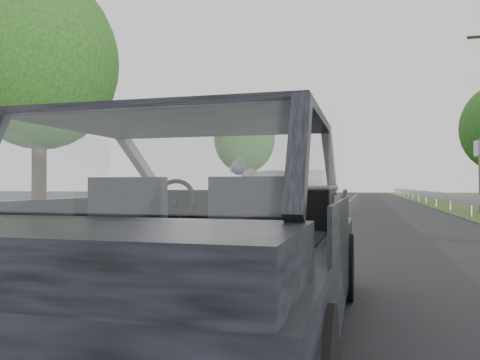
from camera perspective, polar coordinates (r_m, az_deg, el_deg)
The scene contains 11 objects.
ground at distance 3.37m, azimuth -3.84°, elevation -18.60°, with size 140.00×140.00×0.00m, color #272727.
subject_car at distance 3.22m, azimuth -3.83°, elevation -6.24°, with size 1.80×4.00×1.45m, color black.
dashboard at distance 3.81m, azimuth -0.78°, elevation -3.50°, with size 1.58×0.45×0.30m, color black.
driver_seat at distance 3.10m, azimuth -12.60°, elevation -3.58°, with size 0.50×0.72×0.42m, color black.
passenger_seat at distance 2.82m, azimuth 1.96°, elevation -3.88°, with size 0.50×0.72×0.42m, color black.
steering_wheel at distance 3.66m, azimuth -8.09°, elevation -2.51°, with size 0.36×0.36×0.04m, color black.
cat at distance 3.75m, azimuth 3.99°, elevation 0.14°, with size 0.62×0.19×0.28m, color gray.
other_car at distance 18.26m, azimuth 7.43°, elevation -1.36°, with size 1.97×4.98×1.64m, color silver.
highway_sign at distance 19.65m, azimuth 27.23°, elevation 0.43°, with size 0.11×1.11×2.79m, color #0E501B.
tree_5 at distance 19.57m, azimuth -23.25°, elevation 9.40°, with size 5.87×5.87×8.89m, color #134613, non-canonical shape.
tree_6 at distance 38.31m, azimuth 0.55°, elevation 3.45°, with size 5.01×5.01×7.59m, color #134613, non-canonical shape.
Camera 1 is at (1.04, -3.04, 1.04)m, focal length 35.00 mm.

